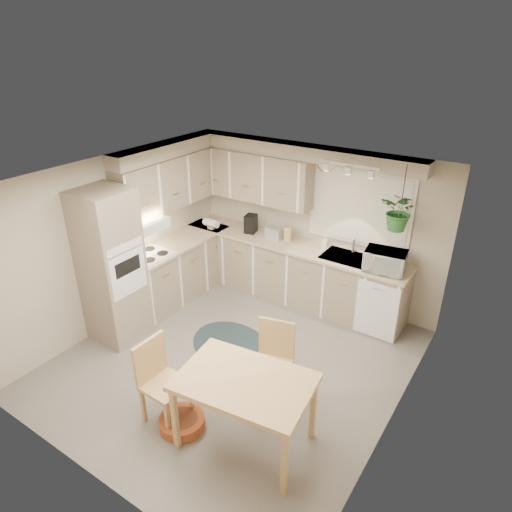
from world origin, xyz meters
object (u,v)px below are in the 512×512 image
chair_left (165,383)px  microwave (385,259)px  pet_bed (182,422)px  braided_rug (232,346)px  chair_back (271,365)px  dining_table (245,412)px

chair_left → microwave: size_ratio=1.79×
pet_bed → chair_left: bearing=175.3°
braided_rug → chair_left: bearing=-82.9°
chair_back → braided_rug: (-0.95, 0.52, -0.46)m
chair_left → chair_back: bearing=140.4°
chair_back → braided_rug: size_ratio=0.75×
braided_rug → microwave: bearing=44.6°
dining_table → chair_left: (-0.89, -0.19, 0.07)m
dining_table → pet_bed: bearing=-162.8°
braided_rug → microwave: size_ratio=2.36×
chair_back → microwave: microwave is taller
chair_left → braided_rug: 1.48m
dining_table → braided_rug: size_ratio=1.03×
chair_back → braided_rug: bearing=-43.5°
chair_left → pet_bed: bearing=87.1°
microwave → dining_table: bearing=-107.4°
braided_rug → pet_bed: pet_bed is taller
chair_left → pet_bed: (0.21, -0.02, -0.42)m
chair_left → dining_table: bearing=104.1°
pet_bed → braided_rug: bearing=105.1°
pet_bed → dining_table: bearing=17.2°
dining_table → pet_bed: (-0.68, -0.21, -0.35)m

